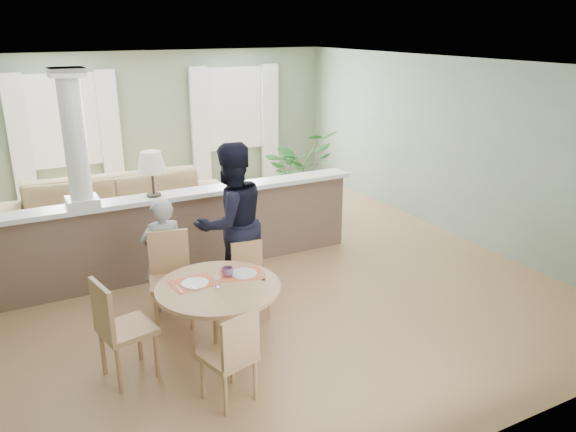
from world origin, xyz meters
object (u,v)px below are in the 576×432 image
houseplant (297,170)px  child_person (164,255)px  chair_far_boy (171,274)px  chair_near (233,354)px  sofa (119,214)px  man_person (231,223)px  chair_far_man (250,276)px  dining_table (219,299)px  chair_side (118,326)px

houseplant → child_person: bearing=-140.3°
chair_far_boy → chair_near: size_ratio=1.15×
sofa → houseplant: 3.19m
sofa → chair_far_boy: bearing=-85.4°
houseplant → man_person: size_ratio=0.74×
houseplant → chair_far_man: bearing=-126.4°
child_person → sofa: bearing=-87.1°
dining_table → man_person: 1.24m
dining_table → chair_far_man: (0.60, 0.60, -0.13)m
child_person → dining_table: bearing=103.2°
dining_table → child_person: bearing=101.2°
dining_table → chair_near: chair_near is taller
chair_far_boy → child_person: 0.30m
chair_far_man → chair_far_boy: bearing=170.3°
sofa → chair_far_boy: 2.56m
child_person → chair_near: bearing=92.9°
sofa → chair_far_boy: size_ratio=3.31×
sofa → chair_far_boy: chair_far_boy is taller
chair_far_boy → chair_near: (0.04, -1.67, -0.07)m
chair_far_boy → chair_far_man: chair_far_boy is taller
sofa → child_person: size_ratio=2.50×
dining_table → chair_side: bearing=-179.8°
chair_far_boy → child_person: bearing=100.5°
chair_near → child_person: 1.96m
man_person → chair_far_boy: bearing=2.4°
dining_table → chair_near: size_ratio=1.37×
chair_far_boy → chair_near: 1.68m
chair_near → man_person: (0.76, 1.87, 0.46)m
houseplant → chair_side: size_ratio=1.41×
chair_side → man_person: size_ratio=0.53×
sofa → dining_table: bearing=-81.6°
sofa → man_person: (0.83, -2.37, 0.46)m
chair_far_boy → chair_near: chair_far_boy is taller
houseplant → chair_far_man: size_ratio=1.69×
houseplant → man_person: 3.57m
houseplant → chair_side: 5.39m
chair_far_man → child_person: 1.00m
man_person → houseplant: bearing=-142.1°
chair_far_boy → sofa: bearing=103.3°
chair_near → sofa: bearing=-104.6°
chair_far_man → chair_near: bearing=-111.9°
houseplant → dining_table: (-2.91, -3.73, -0.12)m
houseplant → dining_table: size_ratio=1.16×
chair_near → chair_side: size_ratio=0.89×
chair_near → man_person: man_person is taller
sofa → dining_table: 3.43m
sofa → chair_side: 3.49m
chair_side → child_person: child_person is taller
chair_far_boy → child_person: size_ratio=0.76×
dining_table → chair_far_man: bearing=45.1°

